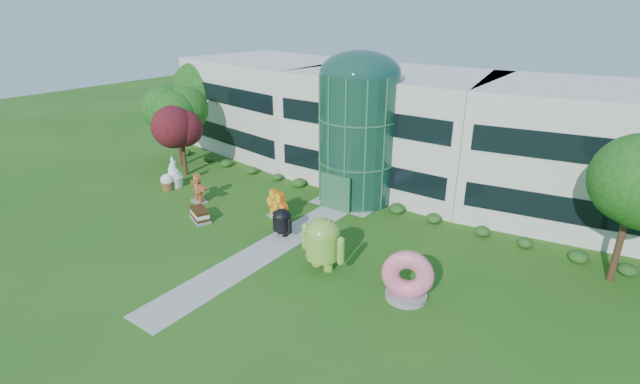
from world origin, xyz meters
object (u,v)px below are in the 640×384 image
Objects in this scene: android_green at (323,240)px; android_black at (282,220)px; gingerbread at (198,187)px; donut at (408,274)px.

android_black is at bearing 164.39° from android_green.
android_black is 9.04m from gingerbread.
android_black is at bearing 10.43° from gingerbread.
android_green is at bearing 4.20° from gingerbread.
android_green is 4.99m from android_black.
donut is 19.11m from gingerbread.
donut is (9.96, -1.66, 0.31)m from android_black.
donut is (5.36, 0.12, -0.41)m from android_green.
donut reaches higher than gingerbread.
gingerbread is at bearing 175.86° from android_green.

